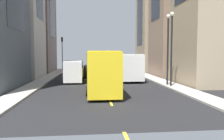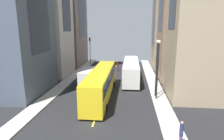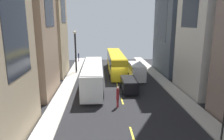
% 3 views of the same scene
% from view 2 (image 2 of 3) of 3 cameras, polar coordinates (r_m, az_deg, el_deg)
% --- Properties ---
extents(ground_plane, '(40.31, 40.31, 0.00)m').
position_cam_2_polar(ground_plane, '(32.38, -0.63, -3.61)').
color(ground_plane, black).
extents(sidewalk_west, '(1.92, 44.00, 0.15)m').
position_cam_2_polar(sidewalk_west, '(32.40, 12.15, -3.75)').
color(sidewalk_west, '#B2ADA3').
rests_on(sidewalk_west, ground).
extents(sidewalk_east, '(1.92, 44.00, 0.15)m').
position_cam_2_polar(sidewalk_east, '(33.88, -12.84, -3.07)').
color(sidewalk_east, '#B2ADA3').
rests_on(sidewalk_east, ground).
extents(lane_stripe_0, '(0.16, 2.00, 0.01)m').
position_cam_2_polar(lane_stripe_0, '(52.80, 1.86, 2.69)').
color(lane_stripe_0, yellow).
rests_on(lane_stripe_0, ground).
extents(lane_stripe_1, '(0.16, 2.00, 0.01)m').
position_cam_2_polar(lane_stripe_1, '(45.94, 1.28, 1.21)').
color(lane_stripe_1, yellow).
rests_on(lane_stripe_1, ground).
extents(lane_stripe_2, '(0.16, 2.00, 0.01)m').
position_cam_2_polar(lane_stripe_2, '(39.12, 0.49, -0.78)').
color(lane_stripe_2, yellow).
rests_on(lane_stripe_2, ground).
extents(lane_stripe_3, '(0.16, 2.00, 0.01)m').
position_cam_2_polar(lane_stripe_3, '(32.38, -0.63, -3.60)').
color(lane_stripe_3, yellow).
rests_on(lane_stripe_3, ground).
extents(lane_stripe_4, '(0.16, 2.00, 0.01)m').
position_cam_2_polar(lane_stripe_4, '(25.77, -2.35, -7.89)').
color(lane_stripe_4, yellow).
rests_on(lane_stripe_4, ground).
extents(lane_stripe_5, '(0.16, 2.00, 0.01)m').
position_cam_2_polar(lane_stripe_5, '(19.45, -5.30, -15.02)').
color(lane_stripe_5, yellow).
rests_on(lane_stripe_5, ground).
extents(building_west_0, '(6.31, 7.95, 22.51)m').
position_cam_2_polar(building_west_0, '(45.80, 16.34, 14.85)').
color(building_west_0, tan).
rests_on(building_west_0, ground).
extents(building_east_0, '(6.25, 10.90, 29.63)m').
position_cam_2_polar(building_east_0, '(48.96, -12.78, 19.03)').
color(building_east_0, '#7A665B').
rests_on(building_east_0, ground).
extents(city_bus_white, '(2.80, 12.96, 3.35)m').
position_cam_2_polar(city_bus_white, '(33.54, 5.66, 0.43)').
color(city_bus_white, silver).
rests_on(city_bus_white, ground).
extents(streetcar_yellow, '(2.70, 14.26, 3.59)m').
position_cam_2_polar(streetcar_yellow, '(25.21, -3.24, -3.30)').
color(streetcar_yellow, yellow).
rests_on(streetcar_yellow, ground).
extents(delivery_van_white, '(2.25, 5.27, 2.58)m').
position_cam_2_polar(delivery_van_white, '(30.68, -7.12, -1.69)').
color(delivery_van_white, white).
rests_on(delivery_van_white, ground).
extents(car_black_0, '(2.05, 4.27, 1.71)m').
position_cam_2_polar(car_black_0, '(35.74, -2.05, -0.41)').
color(car_black_0, black).
rests_on(car_black_0, ground).
extents(pedestrian_crossing_mid, '(0.29, 0.29, 2.03)m').
position_cam_2_polar(pedestrian_crossing_mid, '(16.03, 19.87, -17.12)').
color(pedestrian_crossing_mid, '#593372').
rests_on(pedestrian_crossing_mid, ground).
extents(pedestrian_crossing_near, '(0.31, 0.31, 2.32)m').
position_cam_2_polar(pedestrian_crossing_near, '(40.45, 1.68, 1.48)').
color(pedestrian_crossing_near, maroon).
rests_on(pedestrian_crossing_near, ground).
extents(traffic_light_near_corner, '(0.32, 0.44, 6.48)m').
position_cam_2_polar(traffic_light_near_corner, '(47.83, -6.56, 7.15)').
color(traffic_light_near_corner, black).
rests_on(traffic_light_near_corner, ground).
extents(streetlamp_near, '(0.44, 0.44, 7.32)m').
position_cam_2_polar(streetlamp_near, '(25.14, 13.16, 2.16)').
color(streetlamp_near, black).
rests_on(streetlamp_near, ground).
extents(streetlamp_far, '(0.44, 0.44, 7.37)m').
position_cam_2_polar(streetlamp_far, '(24.12, 13.47, 1.78)').
color(streetlamp_far, black).
rests_on(streetlamp_far, ground).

